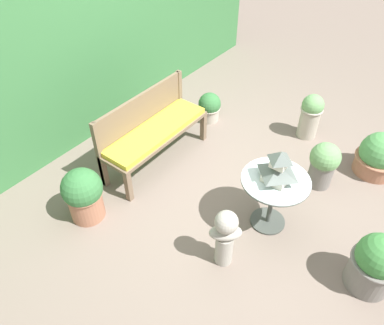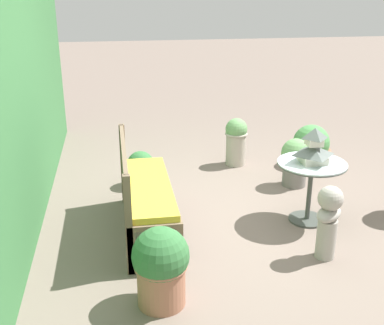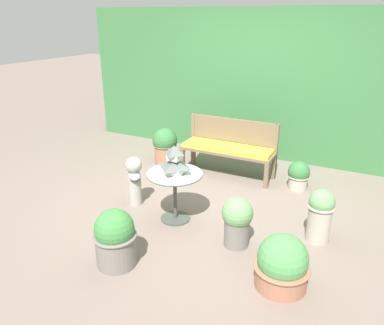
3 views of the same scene
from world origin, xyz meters
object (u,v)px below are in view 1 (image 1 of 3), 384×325
Objects in this scene: pagoda_birdhouse at (278,168)px; potted_plant_bench_right at (379,156)px; garden_bust at (225,235)px; garden_bench at (156,134)px; potted_plant_path_edge at (311,115)px; potted_plant_table_far at (324,163)px; potted_plant_patio_mid at (83,194)px; potted_plant_table_near at (209,107)px; patio_table at (274,189)px; potted_plant_bench_left at (376,264)px.

pagoda_birdhouse reaches higher than potted_plant_bench_right.
pagoda_birdhouse reaches higher than garden_bust.
garden_bust reaches higher than garden_bench.
garden_bust is 2.23m from potted_plant_path_edge.
potted_plant_table_far is (1.48, -0.29, -0.07)m from garden_bust.
potted_plant_table_near is at bearing 0.16° from potted_plant_patio_mid.
patio_table is 0.66m from garden_bust.
garden_bench is at bearing 87.04° from potted_plant_bench_left.
potted_plant_path_edge reaches higher than potted_plant_table_near.
potted_plant_table_far is (1.87, -1.68, -0.01)m from potted_plant_patio_mid.
patio_table reaches higher than potted_plant_table_far.
pagoda_birdhouse is 1.95m from potted_plant_table_near.
garden_bench is 1.08m from potted_plant_table_near.
potted_plant_table_near is at bearing 64.70° from potted_plant_bench_left.
pagoda_birdhouse is 0.65× the size of potted_plant_bench_right.
patio_table reaches higher than potted_plant_table_near.
garden_bust is 1.25× the size of potted_plant_bench_right.
pagoda_birdhouse reaches higher than patio_table.
garden_bust is at bearing 170.50° from patio_table.
garden_bust is 2.25m from potted_plant_table_near.
potted_plant_bench_left is at bearing -94.81° from patio_table.
potted_plant_path_edge reaches higher than potted_plant_bench_left.
potted_plant_table_far is (0.83, -0.18, -0.44)m from pagoda_birdhouse.
patio_table is at bearing -126.22° from potted_plant_table_near.
potted_plant_path_edge is at bearing -38.05° from garden_bench.
potted_plant_bench_left is (0.95, -2.52, -0.02)m from potted_plant_patio_mid.
potted_plant_patio_mid reaches higher than garden_bench.
potted_plant_patio_mid is at bearing 139.27° from potted_plant_bench_right.
potted_plant_path_edge is 1.00× the size of potted_plant_patio_mid.
potted_plant_bench_right is (0.58, -0.42, -0.07)m from potted_plant_table_far.
potted_plant_bench_right is (1.41, -0.60, -0.51)m from pagoda_birdhouse.
garden_bench is 1.95m from potted_plant_path_edge.
patio_table is 1.62m from potted_plant_path_edge.
potted_plant_path_edge and potted_plant_patio_mid have the same top height.
pagoda_birdhouse is at bearing 167.99° from potted_plant_table_far.
potted_plant_table_far is (0.83, -0.18, -0.17)m from patio_table.
garden_bust is 1.08× the size of potted_plant_patio_mid.
patio_table reaches higher than potted_plant_path_edge.
garden_bench is 2.71× the size of potted_plant_bench_right.
garden_bust reaches higher than potted_plant_path_edge.
potted_plant_patio_mid is (-1.08, -0.00, -0.09)m from garden_bench.
patio_table reaches higher than potted_plant_patio_mid.
pagoda_birdhouse is (0.00, 0.00, 0.27)m from patio_table.
potted_plant_path_edge reaches higher than garden_bench.
potted_plant_table_far is (-0.75, -0.48, -0.02)m from potted_plant_path_edge.
garden_bust is 1.45m from potted_plant_patio_mid.
pagoda_birdhouse is 1.62m from potted_plant_bench_right.
pagoda_birdhouse is at bearing 39.62° from garden_bust.
potted_plant_patio_mid is at bearing -179.84° from potted_plant_table_near.
potted_plant_patio_mid is at bearing 155.36° from potted_plant_path_edge.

